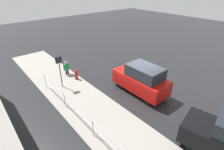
{
  "coord_description": "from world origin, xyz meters",
  "views": [
    {
      "loc": [
        -6.93,
        8.6,
        6.89
      ],
      "look_at": [
        1.52,
        1.45,
        0.9
      ],
      "focal_mm": 28.0,
      "sensor_mm": 36.0,
      "label": 1
    }
  ],
  "objects_px": {
    "fire_hydrant": "(76,75)",
    "pedestrian": "(66,67)",
    "moving_hatchback": "(141,79)",
    "sign_post": "(60,68)"
  },
  "relations": [
    {
      "from": "fire_hydrant",
      "to": "sign_post",
      "type": "xyz_separation_m",
      "value": [
        -0.34,
        1.38,
        1.18
      ]
    },
    {
      "from": "fire_hydrant",
      "to": "pedestrian",
      "type": "distance_m",
      "value": 1.23
    },
    {
      "from": "pedestrian",
      "to": "moving_hatchback",
      "type": "bearing_deg",
      "value": -154.66
    },
    {
      "from": "fire_hydrant",
      "to": "pedestrian",
      "type": "height_order",
      "value": "pedestrian"
    },
    {
      "from": "pedestrian",
      "to": "sign_post",
      "type": "xyz_separation_m",
      "value": [
        -1.53,
        1.19,
        0.9
      ]
    },
    {
      "from": "moving_hatchback",
      "to": "fire_hydrant",
      "type": "height_order",
      "value": "moving_hatchback"
    },
    {
      "from": "fire_hydrant",
      "to": "sign_post",
      "type": "distance_m",
      "value": 1.84
    },
    {
      "from": "pedestrian",
      "to": "sign_post",
      "type": "relative_size",
      "value": 0.51
    },
    {
      "from": "moving_hatchback",
      "to": "pedestrian",
      "type": "xyz_separation_m",
      "value": [
        5.67,
        2.68,
        -0.34
      ]
    },
    {
      "from": "moving_hatchback",
      "to": "fire_hydrant",
      "type": "relative_size",
      "value": 4.86
    }
  ]
}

